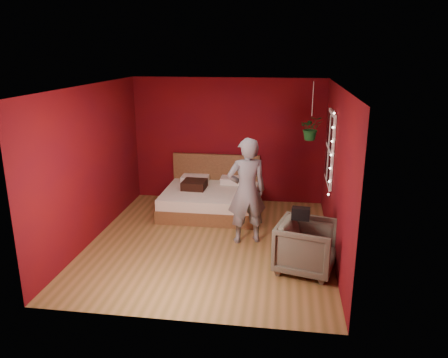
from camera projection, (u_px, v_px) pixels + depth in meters
floor at (210, 242)px, 7.40m from camera, size 4.50×4.50×0.00m
room_walls at (209, 145)px, 6.92m from camera, size 4.04×4.54×2.62m
window at (330, 148)px, 7.56m from camera, size 0.05×0.97×1.27m
fairy_lights at (331, 155)px, 7.06m from camera, size 0.04×0.04×1.45m
bed at (211, 198)px, 8.78m from camera, size 1.85×1.57×1.02m
person at (247, 191)px, 7.19m from camera, size 0.76×0.62×1.80m
armchair at (307, 247)px, 6.36m from camera, size 1.01×0.99×0.76m
handbag at (301, 214)px, 6.33m from camera, size 0.27×0.16×0.19m
throw_pillow at (194, 185)px, 8.73m from camera, size 0.47×0.47×0.16m
hanging_plant at (311, 128)px, 7.88m from camera, size 0.44×0.39×1.05m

